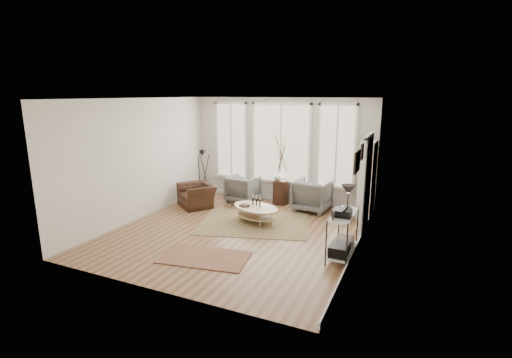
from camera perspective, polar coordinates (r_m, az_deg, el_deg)
The scene contains 17 objects.
room at distance 7.93m, azimuth -2.89°, elevation 1.56°, with size 5.50×5.54×2.90m.
bay_window at distance 10.34m, azimuth 3.84°, elevation 5.26°, with size 4.14×0.12×2.24m.
door at distance 8.31m, azimuth 16.68°, elevation -0.59°, with size 0.09×1.06×2.22m.
bookcase at distance 9.41m, azimuth 16.72°, elevation -0.09°, with size 0.31×0.85×2.06m.
low_shelf at distance 7.15m, azimuth 13.20°, elevation -7.72°, with size 0.38×1.08×1.30m.
wall_art at distance 6.79m, azimuth 15.48°, elevation 3.02°, with size 0.04×0.88×0.44m.
rug_main at distance 8.84m, azimuth -0.31°, elevation -6.78°, with size 2.53×1.90×0.01m, color brown.
rug_runner at distance 7.15m, azimuth -7.92°, elevation -11.80°, with size 1.63×0.91×0.01m, color maroon.
coffee_table at distance 8.80m, azimuth -0.13°, elevation -4.81°, with size 1.44×1.18×0.57m.
armchair_left at distance 10.50m, azimuth -2.01°, elevation -1.48°, with size 0.80×0.82×0.75m, color slate.
armchair_right at distance 9.79m, azimuth 8.64°, elevation -2.46°, with size 0.88×0.90×0.82m, color slate.
side_table at distance 10.18m, azimuth 3.87°, elevation 1.07°, with size 0.44×0.44×1.87m.
vase at distance 10.20m, azimuth 3.36°, elevation 0.51°, with size 0.24×0.24×0.25m, color silver.
accent_chair at distance 10.17m, azimuth -9.08°, elevation -2.50°, with size 0.95×0.83×0.61m, color #341E14.
tripod_camera at distance 10.95m, azimuth -8.14°, elevation 0.50°, with size 0.50×0.50×1.41m.
book_stack_near at distance 9.39m, azimuth 13.77°, elevation -5.38°, with size 0.24×0.30×0.19m, color brown.
book_stack_far at distance 9.18m, azimuth 13.51°, elevation -5.87°, with size 0.20×0.26×0.17m, color brown.
Camera 1 is at (3.58, -6.88, 3.00)m, focal length 26.00 mm.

